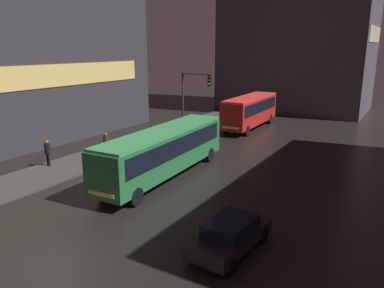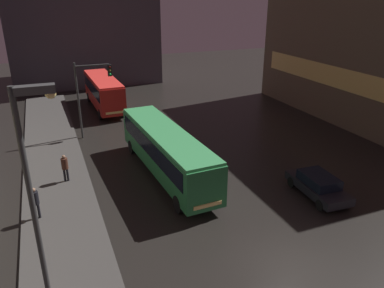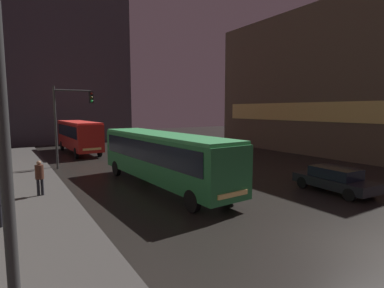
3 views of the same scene
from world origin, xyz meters
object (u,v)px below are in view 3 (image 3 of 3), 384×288
(street_lamp_sidewalk, at_px, (12,17))
(pedestrian_near, at_px, (40,175))
(bus_near, at_px, (162,154))
(traffic_light_main, at_px, (69,114))
(car_taxi, at_px, (335,179))
(bus_far, at_px, (79,134))

(street_lamp_sidewalk, bearing_deg, pedestrian_near, 84.30)
(bus_near, bearing_deg, traffic_light_main, -72.49)
(bus_near, distance_m, street_lamp_sidewalk, 12.94)
(bus_near, xyz_separation_m, traffic_light_main, (-3.37, 9.01, 2.24))
(traffic_light_main, distance_m, street_lamp_sidewalk, 19.42)
(pedestrian_near, distance_m, traffic_light_main, 8.73)
(traffic_light_main, relative_size, street_lamp_sidewalk, 0.71)
(bus_near, bearing_deg, car_taxi, 138.52)
(bus_far, height_order, street_lamp_sidewalk, street_lamp_sidewalk)
(bus_near, bearing_deg, street_lamp_sidewalk, 50.56)
(car_taxi, bearing_deg, traffic_light_main, -50.73)
(bus_near, height_order, bus_far, bus_far)
(bus_near, relative_size, car_taxi, 2.73)
(bus_far, xyz_separation_m, car_taxi, (8.60, -22.62, -1.29))
(bus_near, distance_m, car_taxi, 9.54)
(car_taxi, distance_m, street_lamp_sidewalk, 16.10)
(bus_near, height_order, traffic_light_main, traffic_light_main)
(bus_near, bearing_deg, bus_far, -88.97)
(car_taxi, relative_size, pedestrian_near, 2.46)
(pedestrian_near, height_order, street_lamp_sidewalk, street_lamp_sidewalk)
(pedestrian_near, distance_m, street_lamp_sidewalk, 12.17)
(car_taxi, height_order, traffic_light_main, traffic_light_main)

